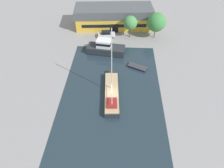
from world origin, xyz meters
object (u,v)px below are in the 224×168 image
object	(u,v)px
warehouse_building	(114,17)
parked_car	(106,34)
quay_tree_by_water	(156,22)
sailboat_moored	(112,92)
motor_cruiser	(105,48)
quay_tree_near_building	(130,23)
small_dinghy	(137,67)

from	to	relation	value
warehouse_building	parked_car	bearing A→B (deg)	-109.25
quay_tree_by_water	sailboat_moored	world-z (taller)	sailboat_moored
warehouse_building	motor_cruiser	distance (m)	14.48
quay_tree_near_building	quay_tree_by_water	size ratio (longest dim) A/B	0.86
warehouse_building	small_dinghy	bearing A→B (deg)	-76.76
warehouse_building	quay_tree_by_water	distance (m)	13.45
quay_tree_by_water	parked_car	xyz separation A→B (m)	(-13.54, -0.40, -3.77)
sailboat_moored	small_dinghy	distance (m)	10.54
warehouse_building	quay_tree_near_building	world-z (taller)	quay_tree_near_building
warehouse_building	quay_tree_by_water	size ratio (longest dim) A/B	3.24
sailboat_moored	parked_car	bearing A→B (deg)	93.17
quay_tree_near_building	sailboat_moored	world-z (taller)	sailboat_moored
quay_tree_near_building	parked_car	size ratio (longest dim) A/B	1.25
warehouse_building	motor_cruiser	xyz separation A→B (m)	(-1.44, -14.30, -1.73)
parked_car	motor_cruiser	xyz separation A→B (m)	(0.30, -7.65, 0.44)
quay_tree_by_water	motor_cruiser	world-z (taller)	quay_tree_by_water
quay_tree_near_building	parked_car	bearing A→B (deg)	-175.63
quay_tree_near_building	small_dinghy	xyz separation A→B (m)	(1.70, -14.12, -3.99)
quay_tree_near_building	motor_cruiser	size ratio (longest dim) A/B	0.62
quay_tree_by_water	motor_cruiser	distance (m)	15.85
quay_tree_by_water	warehouse_building	bearing A→B (deg)	152.11
warehouse_building	quay_tree_near_building	size ratio (longest dim) A/B	3.78
parked_car	motor_cruiser	distance (m)	7.67
parked_car	sailboat_moored	bearing A→B (deg)	-0.07
quay_tree_by_water	parked_car	world-z (taller)	quay_tree_by_water
warehouse_building	motor_cruiser	world-z (taller)	warehouse_building
parked_car	sailboat_moored	size ratio (longest dim) A/B	0.34
quay_tree_by_water	small_dinghy	size ratio (longest dim) A/B	1.51
parked_car	small_dinghy	distance (m)	15.93
parked_car	small_dinghy	size ratio (longest dim) A/B	1.04
motor_cruiser	small_dinghy	xyz separation A→B (m)	(7.95, -5.96, -1.06)
quay_tree_near_building	small_dinghy	size ratio (longest dim) A/B	1.29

